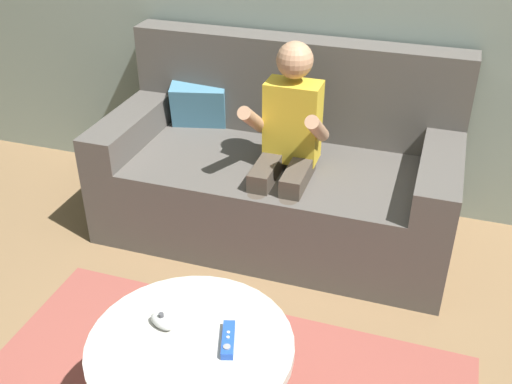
{
  "coord_description": "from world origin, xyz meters",
  "views": [
    {
      "loc": [
        0.65,
        -1.17,
        1.76
      ],
      "look_at": [
        0.04,
        0.67,
        0.59
      ],
      "focal_mm": 42.24,
      "sensor_mm": 36.0,
      "label": 1
    }
  ],
  "objects": [
    {
      "name": "couch",
      "position": [
        -0.06,
        1.34,
        0.31
      ],
      "size": [
        1.68,
        0.8,
        0.9
      ],
      "color": "#56514C",
      "rests_on": "ground"
    },
    {
      "name": "person_seated_on_couch",
      "position": [
        0.03,
        1.15,
        0.57
      ],
      "size": [
        0.35,
        0.42,
        1.0
      ],
      "color": "#4C4238",
      "rests_on": "ground"
    },
    {
      "name": "coffee_table",
      "position": [
        0.06,
        0.01,
        0.41
      ],
      "size": [
        0.62,
        0.62,
        0.45
      ],
      "color": "beige",
      "rests_on": "ground"
    },
    {
      "name": "game_remote_blue_near_edge",
      "position": [
        0.17,
        0.04,
        0.46
      ],
      "size": [
        0.08,
        0.14,
        0.03
      ],
      "color": "blue",
      "rests_on": "coffee_table"
    },
    {
      "name": "nunchuk_white",
      "position": [
        -0.05,
        0.04,
        0.47
      ],
      "size": [
        0.1,
        0.07,
        0.05
      ],
      "color": "white",
      "rests_on": "coffee_table"
    }
  ]
}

